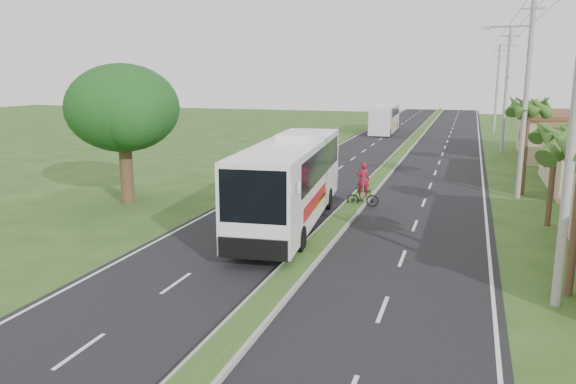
% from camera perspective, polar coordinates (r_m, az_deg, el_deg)
% --- Properties ---
extents(ground, '(180.00, 180.00, 0.00)m').
position_cam_1_polar(ground, '(18.28, -1.50, -10.51)').
color(ground, '#2B4619').
rests_on(ground, ground).
extents(road_asphalt, '(14.00, 160.00, 0.02)m').
position_cam_1_polar(road_asphalt, '(37.03, 8.85, 0.94)').
color(road_asphalt, black).
rests_on(road_asphalt, ground).
extents(median_strip, '(1.20, 160.00, 0.18)m').
position_cam_1_polar(median_strip, '(37.01, 8.85, 1.08)').
color(median_strip, gray).
rests_on(median_strip, ground).
extents(lane_edge_left, '(0.12, 160.00, 0.01)m').
position_cam_1_polar(lane_edge_left, '(38.63, -1.01, 1.52)').
color(lane_edge_left, silver).
rests_on(lane_edge_left, ground).
extents(lane_edge_right, '(0.12, 160.00, 0.01)m').
position_cam_1_polar(lane_edge_right, '(36.61, 19.24, 0.26)').
color(lane_edge_right, silver).
rests_on(lane_edge_right, ground).
extents(shop_far, '(8.60, 11.60, 3.82)m').
position_cam_1_polar(shop_far, '(52.83, 27.06, 5.14)').
color(shop_far, tan).
rests_on(shop_far, ground).
extents(palm_verge_b, '(2.40, 2.40, 5.05)m').
position_cam_1_polar(palm_verge_b, '(28.30, 25.60, 5.45)').
color(palm_verge_b, '#473321').
rests_on(palm_verge_b, ground).
extents(palm_verge_c, '(2.40, 2.40, 5.85)m').
position_cam_1_polar(palm_verge_c, '(35.12, 23.30, 7.94)').
color(palm_verge_c, '#473321').
rests_on(palm_verge_c, ground).
extents(palm_verge_d, '(2.40, 2.40, 5.25)m').
position_cam_1_polar(palm_verge_d, '(44.14, 22.88, 7.85)').
color(palm_verge_d, '#473321').
rests_on(palm_verge_d, ground).
extents(shade_tree, '(6.30, 6.00, 7.54)m').
position_cam_1_polar(shade_tree, '(31.50, -16.58, 7.89)').
color(shade_tree, '#473321').
rests_on(shade_tree, ground).
extents(utility_pole_a, '(1.60, 0.28, 11.00)m').
position_cam_1_polar(utility_pole_a, '(18.20, 27.09, 6.52)').
color(utility_pole_a, gray).
rests_on(utility_pole_a, ground).
extents(utility_pole_b, '(3.20, 0.28, 12.00)m').
position_cam_1_polar(utility_pole_b, '(34.05, 23.05, 9.78)').
color(utility_pole_b, gray).
rests_on(utility_pole_b, ground).
extents(utility_pole_c, '(1.60, 0.28, 11.00)m').
position_cam_1_polar(utility_pole_c, '(54.02, 21.29, 9.75)').
color(utility_pole_c, gray).
rests_on(utility_pole_c, ground).
extents(utility_pole_d, '(1.60, 0.28, 10.50)m').
position_cam_1_polar(utility_pole_d, '(74.00, 20.47, 9.98)').
color(utility_pole_d, gray).
rests_on(utility_pole_d, ground).
extents(coach_bus_main, '(4.01, 13.28, 4.23)m').
position_cam_1_polar(coach_bus_main, '(26.00, 0.34, 1.61)').
color(coach_bus_main, white).
rests_on(coach_bus_main, ground).
extents(coach_bus_far, '(2.80, 11.24, 3.25)m').
position_cam_1_polar(coach_bus_far, '(69.02, 9.82, 7.49)').
color(coach_bus_far, white).
rests_on(coach_bus_far, ground).
extents(motorcyclist, '(1.76, 0.76, 2.40)m').
position_cam_1_polar(motorcyclist, '(30.07, 7.62, 0.15)').
color(motorcyclist, black).
rests_on(motorcyclist, ground).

